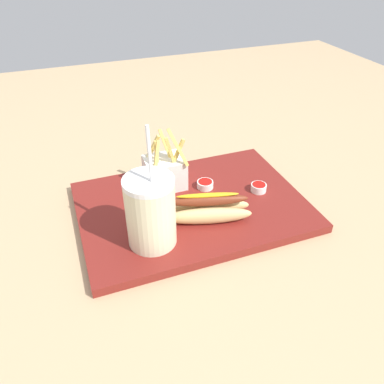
{
  "coord_description": "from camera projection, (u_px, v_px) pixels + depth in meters",
  "views": [
    {
      "loc": [
        -0.24,
        -0.65,
        0.54
      ],
      "look_at": [
        0.0,
        0.0,
        0.05
      ],
      "focal_mm": 35.75,
      "sensor_mm": 36.0,
      "label": 1
    }
  ],
  "objects": [
    {
      "name": "food_tray",
      "position": [
        192.0,
        206.0,
        0.87
      ],
      "size": [
        0.5,
        0.35,
        0.02
      ],
      "primitive_type": "cube",
      "color": "maroon",
      "rests_on": "ground_plane"
    },
    {
      "name": "ground_plane",
      "position": [
        192.0,
        213.0,
        0.88
      ],
      "size": [
        2.4,
        2.4,
        0.02
      ],
      "primitive_type": "cube",
      "color": "tan"
    },
    {
      "name": "hot_dog_1",
      "position": [
        207.0,
        209.0,
        0.8
      ],
      "size": [
        0.19,
        0.11,
        0.06
      ],
      "color": "#DBB775",
      "rests_on": "food_tray"
    },
    {
      "name": "fries_basket",
      "position": [
        165.0,
        172.0,
        0.89
      ],
      "size": [
        0.09,
        0.08,
        0.15
      ],
      "color": "white",
      "rests_on": "food_tray"
    },
    {
      "name": "ketchup_cup_1",
      "position": [
        205.0,
        184.0,
        0.9
      ],
      "size": [
        0.04,
        0.04,
        0.02
      ],
      "color": "white",
      "rests_on": "food_tray"
    },
    {
      "name": "soda_cup",
      "position": [
        151.0,
        212.0,
        0.72
      ],
      "size": [
        0.1,
        0.1,
        0.25
      ],
      "color": "beige",
      "rests_on": "food_tray"
    },
    {
      "name": "ketchup_cup_2",
      "position": [
        259.0,
        187.0,
        0.89
      ],
      "size": [
        0.04,
        0.04,
        0.02
      ],
      "color": "white",
      "rests_on": "food_tray"
    }
  ]
}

